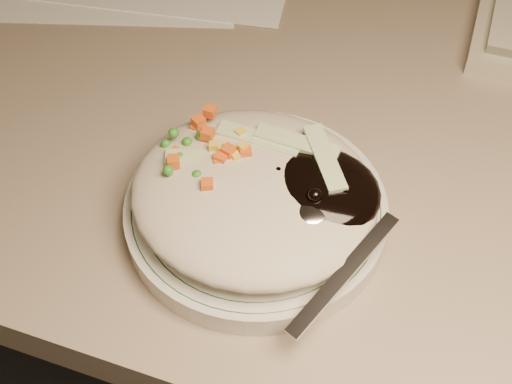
% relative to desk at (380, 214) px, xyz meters
% --- Properties ---
extents(desk, '(1.40, 0.70, 0.74)m').
position_rel_desk_xyz_m(desk, '(0.00, 0.00, 0.00)').
color(desk, gray).
rests_on(desk, ground).
extents(plate, '(0.21, 0.21, 0.02)m').
position_rel_desk_xyz_m(plate, '(-0.08, -0.20, 0.21)').
color(plate, silver).
rests_on(plate, desk).
extents(plate_rim, '(0.20, 0.20, 0.00)m').
position_rel_desk_xyz_m(plate_rim, '(-0.08, -0.20, 0.22)').
color(plate_rim, '#144723').
rests_on(plate_rim, plate).
extents(meal, '(0.21, 0.19, 0.05)m').
position_rel_desk_xyz_m(meal, '(-0.08, -0.20, 0.24)').
color(meal, '#B9AE96').
rests_on(meal, plate).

